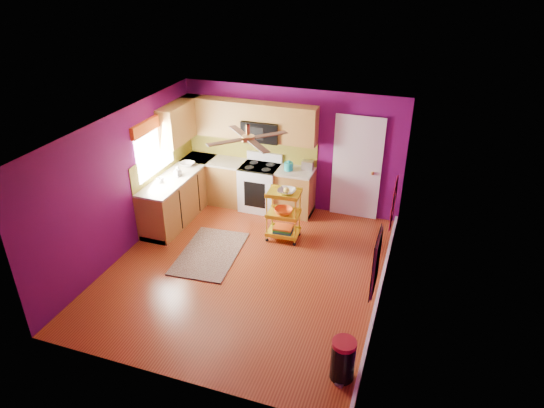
% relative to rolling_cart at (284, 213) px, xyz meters
% --- Properties ---
extents(ground, '(5.00, 5.00, 0.00)m').
position_rel_rolling_cart_xyz_m(ground, '(-0.29, -1.15, -0.55)').
color(ground, maroon).
rests_on(ground, ground).
extents(room_envelope, '(4.54, 5.04, 2.52)m').
position_rel_rolling_cart_xyz_m(room_envelope, '(-0.26, -1.15, 1.08)').
color(room_envelope, '#5A0A4F').
rests_on(room_envelope, ground).
extents(lower_cabinets, '(2.81, 2.31, 0.94)m').
position_rel_rolling_cart_xyz_m(lower_cabinets, '(-1.63, 0.67, -0.12)').
color(lower_cabinets, olive).
rests_on(lower_cabinets, ground).
extents(electric_range, '(0.76, 0.66, 1.13)m').
position_rel_rolling_cart_xyz_m(electric_range, '(-0.84, 1.03, -0.07)').
color(electric_range, white).
rests_on(electric_range, ground).
extents(upper_cabinetry, '(2.80, 2.30, 1.26)m').
position_rel_rolling_cart_xyz_m(upper_cabinetry, '(-1.53, 1.03, 1.25)').
color(upper_cabinetry, olive).
rests_on(upper_cabinetry, ground).
extents(left_window, '(0.08, 1.35, 1.08)m').
position_rel_rolling_cart_xyz_m(left_window, '(-2.51, -0.10, 1.19)').
color(left_window, white).
rests_on(left_window, ground).
extents(panel_door, '(0.95, 0.11, 2.15)m').
position_rel_rolling_cart_xyz_m(panel_door, '(1.06, 1.32, 0.47)').
color(panel_door, white).
rests_on(panel_door, ground).
extents(right_wall_art, '(0.04, 2.74, 1.04)m').
position_rel_rolling_cart_xyz_m(right_wall_art, '(1.94, -1.49, 0.89)').
color(right_wall_art, black).
rests_on(right_wall_art, ground).
extents(ceiling_fan, '(1.01, 1.01, 0.26)m').
position_rel_rolling_cart_xyz_m(ceiling_fan, '(-0.29, -0.95, 1.74)').
color(ceiling_fan, '#BF8C3F').
rests_on(ceiling_fan, ground).
extents(shag_rug, '(1.10, 1.67, 0.02)m').
position_rel_rolling_cart_xyz_m(shag_rug, '(-1.09, -0.91, -0.54)').
color(shag_rug, black).
rests_on(shag_rug, ground).
extents(rolling_cart, '(0.61, 0.46, 1.07)m').
position_rel_rolling_cart_xyz_m(rolling_cart, '(0.00, 0.00, 0.00)').
color(rolling_cart, yellow).
rests_on(rolling_cart, ground).
extents(trash_can, '(0.38, 0.39, 0.59)m').
position_rel_rolling_cart_xyz_m(trash_can, '(1.71, -2.93, -0.26)').
color(trash_can, black).
rests_on(trash_can, ground).
extents(teal_kettle, '(0.18, 0.18, 0.21)m').
position_rel_rolling_cart_xyz_m(teal_kettle, '(-0.23, 1.03, 0.47)').
color(teal_kettle, '#16A4A8').
rests_on(teal_kettle, lower_cabinets).
extents(toaster, '(0.22, 0.15, 0.18)m').
position_rel_rolling_cart_xyz_m(toaster, '(0.11, 1.18, 0.48)').
color(toaster, beige).
rests_on(toaster, lower_cabinets).
extents(soap_bottle_a, '(0.09, 0.09, 0.20)m').
position_rel_rolling_cart_xyz_m(soap_bottle_a, '(-2.17, 0.02, 0.49)').
color(soap_bottle_a, '#EA3F72').
rests_on(soap_bottle_a, lower_cabinets).
extents(soap_bottle_b, '(0.15, 0.15, 0.19)m').
position_rel_rolling_cart_xyz_m(soap_bottle_b, '(-2.18, 0.10, 0.48)').
color(soap_bottle_b, white).
rests_on(soap_bottle_b, lower_cabinets).
extents(counter_dish, '(0.29, 0.29, 0.07)m').
position_rel_rolling_cart_xyz_m(counter_dish, '(-2.23, 0.57, 0.43)').
color(counter_dish, white).
rests_on(counter_dish, lower_cabinets).
extents(counter_cup, '(0.13, 0.13, 0.10)m').
position_rel_rolling_cart_xyz_m(counter_cup, '(-2.34, -0.31, 0.44)').
color(counter_cup, white).
rests_on(counter_cup, lower_cabinets).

